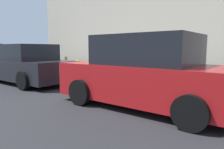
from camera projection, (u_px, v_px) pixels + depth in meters
ground_plane at (74, 80)px, 9.37m from camera, size 40.00×40.00×0.00m
sidewalk_curb at (109, 73)px, 11.28m from camera, size 18.00×5.00×0.14m
suitcase_olive_0 at (158, 75)px, 7.40m from camera, size 0.44×0.25×0.72m
suitcase_red_1 at (145, 72)px, 7.73m from camera, size 0.48×0.22×1.00m
suitcase_navy_2 at (134, 74)px, 8.11m from camera, size 0.49×0.24×0.85m
suitcase_maroon_3 at (124, 72)px, 8.46m from camera, size 0.46×0.28×0.84m
suitcase_black_4 at (114, 72)px, 8.77m from camera, size 0.45×0.23×0.75m
suitcase_teal_5 at (104, 71)px, 8.97m from camera, size 0.36×0.25×0.89m
suitcase_silver_6 at (98, 68)px, 9.30m from camera, size 0.40×0.24×1.06m
suitcase_olive_7 at (91, 70)px, 9.58m from camera, size 0.37×0.22×0.73m
fire_hydrant at (78, 67)px, 10.09m from camera, size 0.39×0.21×0.72m
bollard_post at (66, 65)px, 10.41m from camera, size 0.14×0.14×0.86m
parked_car_red_0 at (147, 74)px, 4.97m from camera, size 4.36×2.09×1.71m
parked_car_charcoal_1 at (26, 65)px, 8.51m from camera, size 4.55×2.12×1.56m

